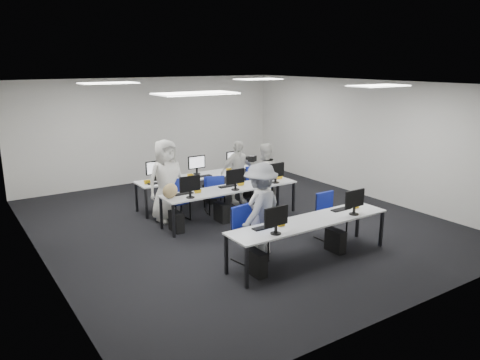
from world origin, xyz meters
TOP-DOWN VIEW (x-y plane):
  - room at (0.00, 0.00)m, footprint 9.00×9.02m
  - ceiling_panels at (0.00, 0.00)m, footprint 5.20×4.60m
  - desk_front at (0.00, -2.40)m, footprint 3.20×0.70m
  - desk_mid at (0.00, 0.20)m, footprint 3.20×0.70m
  - desk_back at (0.00, 1.60)m, footprint 3.20×0.70m
  - equipment_front at (-0.19, -2.42)m, footprint 2.51×0.41m
  - equipment_mid at (-0.19, 0.18)m, footprint 2.91×0.41m
  - equipment_back at (0.19, 1.62)m, footprint 2.91×0.41m
  - chair_0 at (-0.92, -1.86)m, footprint 0.56×0.60m
  - chair_1 at (1.01, -1.89)m, footprint 0.46×0.50m
  - chair_2 at (-0.99, 0.84)m, footprint 0.45×0.48m
  - chair_3 at (-0.04, 0.87)m, footprint 0.49×0.52m
  - chair_4 at (1.09, 0.66)m, footprint 0.52×0.56m
  - chair_5 at (-0.97, 1.11)m, footprint 0.59×0.62m
  - chair_6 at (-0.01, 0.93)m, footprint 0.58×0.60m
  - chair_7 at (1.21, 1.07)m, footprint 0.54×0.56m
  - handbag at (-1.45, 0.23)m, footprint 0.44×0.36m
  - student_0 at (-0.59, -1.74)m, footprint 0.61×0.43m
  - student_1 at (1.25, 0.68)m, footprint 0.81×0.66m
  - student_2 at (-1.19, 0.96)m, footprint 0.93×0.64m
  - student_3 at (0.79, 1.14)m, footprint 0.95×0.44m
  - photographer at (-0.57, -1.70)m, footprint 1.27×1.04m
  - dslr_camera at (-0.64, -1.54)m, footprint 0.20×0.22m

SIDE VIEW (x-z plane):
  - chair_3 at x=-0.04m, z-range -0.15..0.67m
  - chair_2 at x=-0.99m, z-range -0.15..0.67m
  - chair_7 at x=1.21m, z-range -0.16..0.69m
  - chair_6 at x=-0.01m, z-range -0.17..0.73m
  - chair_1 at x=1.01m, z-range -0.17..0.76m
  - chair_5 at x=-0.97m, z-range -0.17..0.76m
  - chair_4 at x=1.09m, z-range -0.18..0.80m
  - chair_0 at x=-0.92m, z-range -0.18..0.80m
  - equipment_mid at x=-0.19m, z-range -0.24..0.95m
  - equipment_back at x=0.19m, z-range -0.24..0.95m
  - equipment_front at x=-0.19m, z-range -0.24..0.95m
  - desk_front at x=0.00m, z-range 0.32..1.05m
  - desk_mid at x=0.00m, z-range 0.32..1.05m
  - desk_back at x=0.00m, z-range 0.32..1.05m
  - student_1 at x=1.25m, z-range 0.00..1.54m
  - student_0 at x=-0.59m, z-range 0.00..1.56m
  - student_3 at x=0.79m, z-range 0.00..1.58m
  - photographer at x=-0.57m, z-range 0.00..1.71m
  - handbag at x=-1.45m, z-range 0.73..1.03m
  - student_2 at x=-1.19m, z-range 0.00..1.82m
  - room at x=0.00m, z-range 0.00..3.00m
  - dslr_camera at x=-0.64m, z-range 1.72..1.82m
  - ceiling_panels at x=0.00m, z-range 2.98..2.99m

